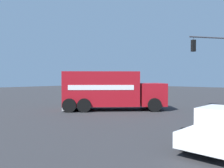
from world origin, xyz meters
name	(u,v)px	position (x,y,z in m)	size (l,w,h in m)	color
ground_plane	(112,107)	(0.00, 0.00, 0.00)	(100.00, 100.00, 0.00)	#2B2B2D
delivery_truck	(110,90)	(-0.83, 1.18, 1.52)	(7.26, 7.19, 2.94)	#AD141E
traffic_light_primary	(223,59)	(-6.77, -6.59, 4.09)	(2.90, 4.07, 5.94)	#38383D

